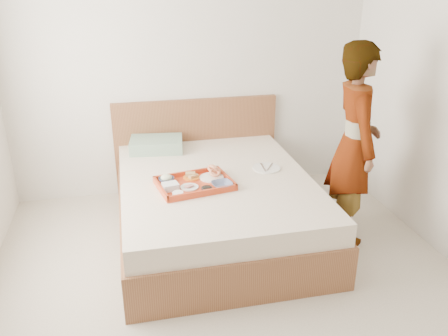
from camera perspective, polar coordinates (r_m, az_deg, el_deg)
ground at (r=3.23m, az=2.04°, el=-17.06°), size 3.50×4.00×0.01m
wall_back at (r=4.51m, az=-4.26°, el=12.93°), size 3.50×0.01×2.60m
bed at (r=3.90m, az=-1.04°, el=-4.72°), size 1.65×2.00×0.53m
headboard at (r=4.70m, az=-3.45°, el=2.93°), size 1.65×0.06×0.95m
pillow at (r=4.40m, az=-8.43°, el=2.92°), size 0.53×0.39×0.12m
tray at (r=3.62m, az=-3.70°, el=-1.92°), size 0.64×0.51×0.05m
prawn_plate at (r=3.73m, az=-1.54°, el=-1.18°), size 0.23×0.23×0.01m
navy_bowl_big at (r=3.57m, az=-0.26°, el=-2.11°), size 0.19×0.19×0.04m
sauce_dish at (r=3.51m, az=-2.17°, el=-2.67°), size 0.10×0.10×0.03m
meat_plate at (r=3.57m, az=-4.34°, el=-2.40°), size 0.16×0.16×0.01m
bread_plate at (r=3.74m, az=-4.06°, el=-1.17°), size 0.16×0.16×0.01m
salad_bowl at (r=3.68m, az=-7.20°, el=-1.48°), size 0.15×0.15×0.04m
plastic_tub at (r=3.55m, az=-6.71°, el=-2.31°), size 0.13×0.12×0.05m
cheese_round at (r=3.45m, az=-5.78°, el=-3.24°), size 0.10×0.10×0.03m
dinner_plate at (r=3.97m, az=5.33°, el=-0.01°), size 0.31×0.31×0.01m
person at (r=3.81m, az=15.95°, el=2.80°), size 0.49×0.66×1.64m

